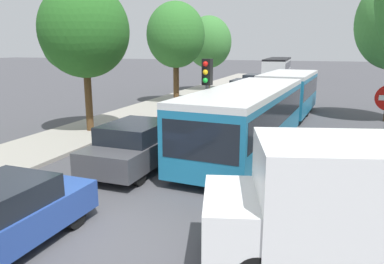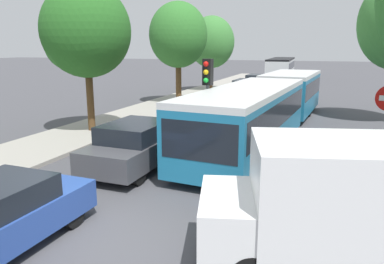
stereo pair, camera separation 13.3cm
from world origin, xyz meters
TOP-DOWN VIEW (x-y plane):
  - ground_plane at (0.00, 0.00)m, footprint 200.00×200.00m
  - kerb_strip_left at (-6.00, 20.34)m, footprint 3.20×50.68m
  - articulated_bus at (1.71, 10.77)m, footprint 3.58×16.18m
  - city_bus_rear at (-1.62, 40.68)m, footprint 2.95×11.33m
  - queued_car_graphite at (-1.47, 4.35)m, footprint 1.91×4.33m
  - queued_car_red at (-1.70, 9.75)m, footprint 1.84×4.16m
  - queued_car_silver at (-1.71, 15.26)m, footprint 1.79×4.06m
  - queued_car_tan at (-1.37, 20.58)m, footprint 1.95×4.42m
  - queued_car_white at (-1.65, 26.04)m, footprint 1.92×4.35m
  - white_van at (4.80, 0.64)m, footprint 5.34×3.21m
  - traffic_light at (0.14, 6.59)m, footprint 0.35×0.38m
  - tree_left_mid at (-5.85, 7.97)m, footprint 3.80×3.80m
  - tree_left_far at (-5.51, 17.53)m, footprint 3.81×3.81m
  - tree_left_distant at (-5.58, 25.23)m, footprint 3.86×3.86m

SIDE VIEW (x-z plane):
  - ground_plane at x=0.00m, z-range 0.00..0.00m
  - kerb_strip_left at x=-6.00m, z-range 0.00..0.14m
  - queued_car_silver at x=-1.71m, z-range 0.01..1.41m
  - queued_car_red at x=-1.70m, z-range 0.01..1.44m
  - queued_car_graphite at x=-1.47m, z-range 0.01..1.50m
  - queued_car_white at x=-1.65m, z-range 0.01..1.51m
  - queued_car_tan at x=-1.37m, z-range 0.01..1.53m
  - white_van at x=4.80m, z-range 0.09..2.40m
  - articulated_bus at x=1.71m, z-range 0.18..2.57m
  - city_bus_rear at x=-1.62m, z-range 0.19..2.61m
  - traffic_light at x=0.14m, z-range 0.80..4.20m
  - tree_left_distant at x=-5.58m, z-range 0.99..7.32m
  - tree_left_mid at x=-5.85m, z-range 1.13..7.59m
  - tree_left_far at x=-5.51m, z-range 1.09..7.75m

